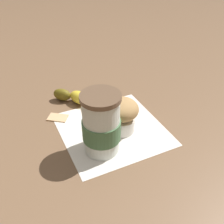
{
  "coord_description": "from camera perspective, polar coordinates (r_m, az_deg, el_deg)",
  "views": [
    {
      "loc": [
        -0.48,
        0.1,
        0.41
      ],
      "look_at": [
        0.0,
        0.0,
        0.05
      ],
      "focal_mm": 42.0,
      "sensor_mm": 36.0,
      "label": 1
    }
  ],
  "objects": [
    {
      "name": "paper_napkin",
      "position": [
        0.64,
        0.0,
        -3.77
      ],
      "size": [
        0.29,
        0.29,
        0.0
      ],
      "primitive_type": "cube",
      "rotation": [
        0.0,
        0.0,
        0.23
      ],
      "color": "white",
      "rests_on": "ground_plane"
    },
    {
      "name": "ground_plane",
      "position": [
        0.64,
        0.0,
        -3.82
      ],
      "size": [
        3.0,
        3.0,
        0.0
      ],
      "primitive_type": "plane",
      "color": "brown"
    },
    {
      "name": "muffin",
      "position": [
        0.61,
        2.11,
        -0.43
      ],
      "size": [
        0.08,
        0.08,
        0.09
      ],
      "color": "white",
      "rests_on": "paper_napkin"
    },
    {
      "name": "banana",
      "position": [
        0.71,
        -6.09,
        2.19
      ],
      "size": [
        0.17,
        0.14,
        0.03
      ],
      "color": "yellow",
      "rests_on": "paper_napkin"
    },
    {
      "name": "sugar_packet",
      "position": [
        0.69,
        -11.73,
        -1.1
      ],
      "size": [
        0.05,
        0.06,
        0.01
      ],
      "primitive_type": "cube",
      "rotation": [
        0.0,
        0.0,
        1.17
      ],
      "color": "#E0B27F",
      "rests_on": "ground_plane"
    },
    {
      "name": "coffee_cup",
      "position": [
        0.55,
        -2.34,
        -2.83
      ],
      "size": [
        0.08,
        0.08,
        0.14
      ],
      "color": "silver",
      "rests_on": "paper_napkin"
    }
  ]
}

